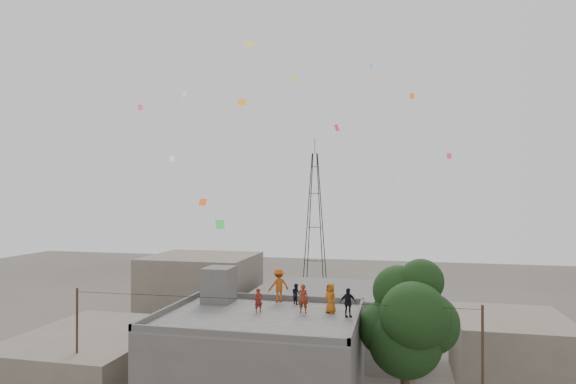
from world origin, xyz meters
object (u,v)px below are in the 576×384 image
Objects in this scene: person_dark_adult at (348,303)px; person_red_adult at (303,298)px; tree at (408,321)px; transmission_tower at (315,220)px; stair_head_box at (219,285)px.

person_red_adult is at bearing 146.15° from person_dark_adult.
tree is 6.25× the size of person_dark_adult.
tree reaches higher than person_red_adult.
transmission_tower is 40.16m from person_dark_adult.
person_dark_adult is at bearing 172.38° from person_red_adult.
tree is 3.06m from person_dark_adult.
person_dark_adult is (7.60, -1.81, -0.27)m from stair_head_box.
stair_head_box is 37.46m from transmission_tower.
tree is 6.06× the size of person_red_adult.
tree is at bearing -73.91° from transmission_tower.
transmission_tower reaches higher than stair_head_box.
person_dark_adult is (2.38, -0.37, -0.02)m from person_red_adult.
transmission_tower is 13.75× the size of person_dark_adult.
person_dark_adult is (8.40, -39.21, -2.24)m from transmission_tower.
person_red_adult is 2.40m from person_dark_adult.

